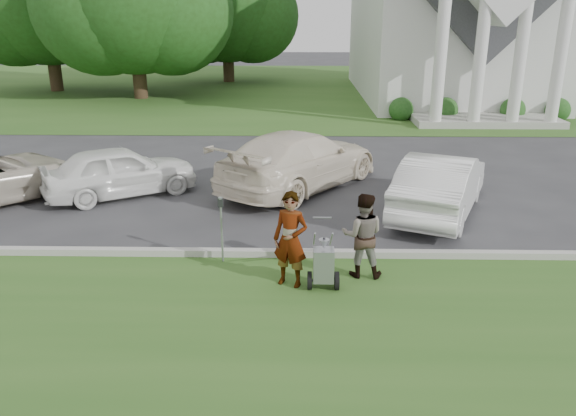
{
  "coord_description": "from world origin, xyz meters",
  "views": [
    {
      "loc": [
        0.9,
        -9.7,
        4.64
      ],
      "look_at": [
        0.71,
        0.0,
        1.23
      ],
      "focal_mm": 35.0,
      "sensor_mm": 36.0,
      "label": 1
    }
  ],
  "objects_px": {
    "car_b": "(120,171)",
    "car_c": "(300,160)",
    "person_right": "(362,236)",
    "striping_cart": "(324,266)",
    "person_left": "(290,240)",
    "tree_back": "(226,10)",
    "car_d": "(440,184)",
    "tree_left": "(133,2)",
    "parking_meter_near": "(221,222)"
  },
  "relations": [
    {
      "from": "tree_back",
      "to": "car_c",
      "type": "relative_size",
      "value": 1.77
    },
    {
      "from": "striping_cart",
      "to": "person_left",
      "type": "distance_m",
      "value": 0.73
    },
    {
      "from": "car_c",
      "to": "parking_meter_near",
      "type": "bearing_deg",
      "value": 109.58
    },
    {
      "from": "person_right",
      "to": "car_b",
      "type": "height_order",
      "value": "person_right"
    },
    {
      "from": "tree_back",
      "to": "car_c",
      "type": "bearing_deg",
      "value": -78.72
    },
    {
      "from": "striping_cart",
      "to": "car_b",
      "type": "bearing_deg",
      "value": 134.57
    },
    {
      "from": "car_b",
      "to": "car_d",
      "type": "bearing_deg",
      "value": -129.62
    },
    {
      "from": "tree_back",
      "to": "car_c",
      "type": "distance_m",
      "value": 25.54
    },
    {
      "from": "tree_left",
      "to": "car_c",
      "type": "bearing_deg",
      "value": -61.91
    },
    {
      "from": "tree_left",
      "to": "parking_meter_near",
      "type": "distance_m",
      "value": 23.33
    },
    {
      "from": "striping_cart",
      "to": "person_right",
      "type": "distance_m",
      "value": 0.96
    },
    {
      "from": "striping_cart",
      "to": "car_b",
      "type": "distance_m",
      "value": 7.34
    },
    {
      "from": "striping_cart",
      "to": "person_right",
      "type": "bearing_deg",
      "value": 36.7
    },
    {
      "from": "person_left",
      "to": "car_c",
      "type": "bearing_deg",
      "value": 110.03
    },
    {
      "from": "person_left",
      "to": "car_c",
      "type": "xyz_separation_m",
      "value": [
        0.16,
        5.9,
        -0.07
      ]
    },
    {
      "from": "person_left",
      "to": "car_c",
      "type": "distance_m",
      "value": 5.9
    },
    {
      "from": "car_c",
      "to": "car_d",
      "type": "height_order",
      "value": "car_c"
    },
    {
      "from": "parking_meter_near",
      "to": "car_d",
      "type": "bearing_deg",
      "value": 31.06
    },
    {
      "from": "person_right",
      "to": "car_c",
      "type": "bearing_deg",
      "value": -72.35
    },
    {
      "from": "car_c",
      "to": "car_b",
      "type": "bearing_deg",
      "value": 46.14
    },
    {
      "from": "person_right",
      "to": "car_b",
      "type": "distance_m",
      "value": 7.51
    },
    {
      "from": "striping_cart",
      "to": "person_left",
      "type": "bearing_deg",
      "value": 166.82
    },
    {
      "from": "person_left",
      "to": "car_d",
      "type": "bearing_deg",
      "value": 69.3
    },
    {
      "from": "tree_back",
      "to": "parking_meter_near",
      "type": "xyz_separation_m",
      "value": [
        3.44,
        -29.7,
        -3.89
      ]
    },
    {
      "from": "tree_left",
      "to": "person_right",
      "type": "relative_size",
      "value": 6.7
    },
    {
      "from": "car_b",
      "to": "car_c",
      "type": "relative_size",
      "value": 0.72
    },
    {
      "from": "person_left",
      "to": "car_b",
      "type": "relative_size",
      "value": 0.44
    },
    {
      "from": "parking_meter_near",
      "to": "car_b",
      "type": "xyz_separation_m",
      "value": [
        -3.23,
        4.14,
        -0.17
      ]
    },
    {
      "from": "tree_back",
      "to": "striping_cart",
      "type": "distance_m",
      "value": 31.54
    },
    {
      "from": "tree_left",
      "to": "person_right",
      "type": "bearing_deg",
      "value": -65.63
    },
    {
      "from": "striping_cart",
      "to": "tree_left",
      "type": "bearing_deg",
      "value": 112.35
    },
    {
      "from": "tree_left",
      "to": "tree_back",
      "type": "distance_m",
      "value": 8.95
    },
    {
      "from": "parking_meter_near",
      "to": "car_b",
      "type": "relative_size",
      "value": 0.34
    },
    {
      "from": "person_right",
      "to": "car_c",
      "type": "distance_m",
      "value": 5.62
    },
    {
      "from": "striping_cart",
      "to": "car_c",
      "type": "distance_m",
      "value": 6.06
    },
    {
      "from": "tree_back",
      "to": "car_c",
      "type": "height_order",
      "value": "tree_back"
    },
    {
      "from": "parking_meter_near",
      "to": "car_c",
      "type": "bearing_deg",
      "value": 73.19
    },
    {
      "from": "tree_back",
      "to": "striping_cart",
      "type": "xyz_separation_m",
      "value": [
        5.36,
        -30.79,
        -4.29
      ]
    },
    {
      "from": "tree_left",
      "to": "person_left",
      "type": "bearing_deg",
      "value": -68.81
    },
    {
      "from": "person_right",
      "to": "car_b",
      "type": "bearing_deg",
      "value": -32.72
    },
    {
      "from": "person_left",
      "to": "car_c",
      "type": "height_order",
      "value": "person_left"
    },
    {
      "from": "tree_left",
      "to": "tree_back",
      "type": "relative_size",
      "value": 1.11
    },
    {
      "from": "car_c",
      "to": "person_right",
      "type": "bearing_deg",
      "value": 138.12
    },
    {
      "from": "car_b",
      "to": "car_c",
      "type": "bearing_deg",
      "value": -111.4
    },
    {
      "from": "person_right",
      "to": "tree_back",
      "type": "bearing_deg",
      "value": -72.71
    },
    {
      "from": "person_right",
      "to": "striping_cart",
      "type": "bearing_deg",
      "value": 42.6
    },
    {
      "from": "person_right",
      "to": "car_d",
      "type": "bearing_deg",
      "value": -116.69
    },
    {
      "from": "person_left",
      "to": "tree_left",
      "type": "bearing_deg",
      "value": 132.75
    },
    {
      "from": "tree_left",
      "to": "tree_back",
      "type": "bearing_deg",
      "value": 63.43
    },
    {
      "from": "tree_back",
      "to": "person_left",
      "type": "height_order",
      "value": "tree_back"
    }
  ]
}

